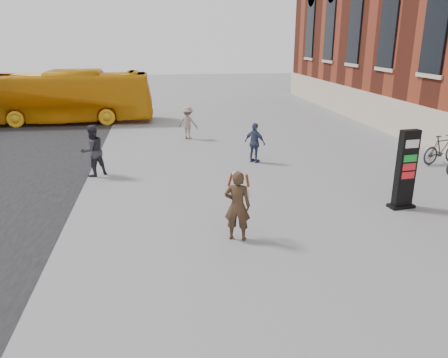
{
  "coord_description": "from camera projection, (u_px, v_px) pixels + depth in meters",
  "views": [
    {
      "loc": [
        -2.38,
        -10.08,
        4.78
      ],
      "look_at": [
        -0.77,
        0.62,
        1.25
      ],
      "focal_mm": 35.0,
      "sensor_mm": 36.0,
      "label": 1
    }
  ],
  "objects": [
    {
      "name": "info_pylon",
      "position": [
        406.0,
        170.0,
        12.5
      ],
      "size": [
        0.78,
        0.45,
        2.32
      ],
      "rotation": [
        0.0,
        0.0,
        0.11
      ],
      "color": "black",
      "rests_on": "ground"
    },
    {
      "name": "pedestrian_a",
      "position": [
        93.0,
        151.0,
        15.53
      ],
      "size": [
        1.14,
        1.1,
        1.85
      ],
      "primitive_type": "imported",
      "rotation": [
        0.0,
        0.0,
        3.77
      ],
      "color": "#2F2E36",
      "rests_on": "ground"
    },
    {
      "name": "woman",
      "position": [
        237.0,
        205.0,
        10.58
      ],
      "size": [
        0.8,
        0.76,
        1.77
      ],
      "rotation": [
        0.0,
        0.0,
        2.84
      ],
      "color": "#2F1F13",
      "rests_on": "ground"
    },
    {
      "name": "pedestrian_b",
      "position": [
        188.0,
        123.0,
        21.28
      ],
      "size": [
        1.18,
        1.0,
        1.58
      ],
      "primitive_type": "imported",
      "rotation": [
        0.0,
        0.0,
        2.65
      ],
      "color": "gray",
      "rests_on": "ground"
    },
    {
      "name": "ground",
      "position": [
        257.0,
        231.0,
        11.29
      ],
      "size": [
        100.0,
        100.0,
        0.0
      ],
      "primitive_type": "plane",
      "color": "#9E9EA3"
    },
    {
      "name": "bike_7",
      "position": [
        442.0,
        149.0,
        17.15
      ],
      "size": [
        1.98,
        1.01,
        1.15
      ],
      "primitive_type": "imported",
      "rotation": [
        0.0,
        0.0,
        1.83
      ],
      "color": "#27282C",
      "rests_on": "ground"
    },
    {
      "name": "pedestrian_c",
      "position": [
        255.0,
        143.0,
        17.25
      ],
      "size": [
        0.93,
        0.93,
        1.59
      ],
      "primitive_type": "imported",
      "rotation": [
        0.0,
        0.0,
        2.35
      ],
      "color": "#374361",
      "rests_on": "ground"
    },
    {
      "name": "bus",
      "position": [
        57.0,
        97.0,
        25.05
      ],
      "size": [
        10.8,
        2.68,
        3.0
      ],
      "primitive_type": "imported",
      "rotation": [
        0.0,
        0.0,
        1.56
      ],
      "color": "orange",
      "rests_on": "road"
    }
  ]
}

